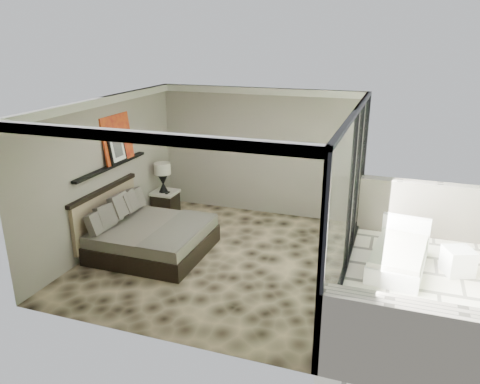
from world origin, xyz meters
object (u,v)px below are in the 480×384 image
(nightstand, at_px, (165,202))
(table_lamp, at_px, (163,174))
(bed, at_px, (148,235))
(ottoman, at_px, (458,261))
(lounger, at_px, (399,255))

(nightstand, height_order, table_lamp, table_lamp)
(bed, height_order, table_lamp, table_lamp)
(bed, xyz_separation_m, table_lamp, (-0.64, 1.83, 0.62))
(ottoman, bearing_deg, lounger, -175.80)
(table_lamp, relative_size, ottoman, 1.49)
(table_lamp, bearing_deg, ottoman, -7.88)
(bed, distance_m, nightstand, 1.98)
(table_lamp, xyz_separation_m, lounger, (5.07, -0.90, -0.74))
(ottoman, distance_m, lounger, 0.95)
(bed, height_order, nightstand, bed)
(bed, bearing_deg, nightstand, 108.64)
(nightstand, height_order, lounger, lounger)
(table_lamp, bearing_deg, nightstand, 82.97)
(table_lamp, height_order, ottoman, table_lamp)
(ottoman, bearing_deg, table_lamp, 172.12)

